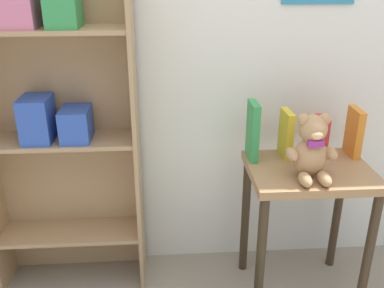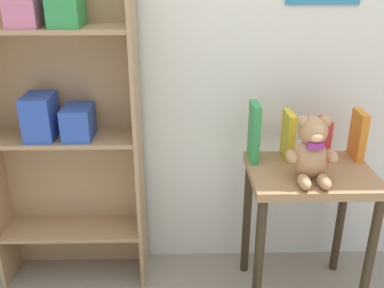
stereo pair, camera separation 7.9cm
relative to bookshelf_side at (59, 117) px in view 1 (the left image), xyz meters
The scene contains 8 objects.
wall_back 0.91m from the bookshelf_side, ahead, with size 4.80×0.07×2.50m.
bookshelf_side is the anchor object (origin of this frame).
display_table 1.14m from the bookshelf_side, 10.50° to the right, with size 0.52×0.40×0.65m.
teddy_bear 1.08m from the bookshelf_side, 14.99° to the right, with size 0.21×0.19×0.27m.
book_standing_green 0.85m from the bookshelf_side, ahead, with size 0.03×0.13×0.26m, color #33934C.
book_standing_yellow 1.00m from the bookshelf_side, ahead, with size 0.03×0.13×0.21m, color gold.
book_standing_red 1.16m from the bookshelf_side, ahead, with size 0.04×0.10×0.19m, color red.
book_standing_orange 1.31m from the bookshelf_side, ahead, with size 0.03×0.13×0.22m, color orange.
Camera 1 is at (-0.34, -0.66, 1.45)m, focal length 40.00 mm.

